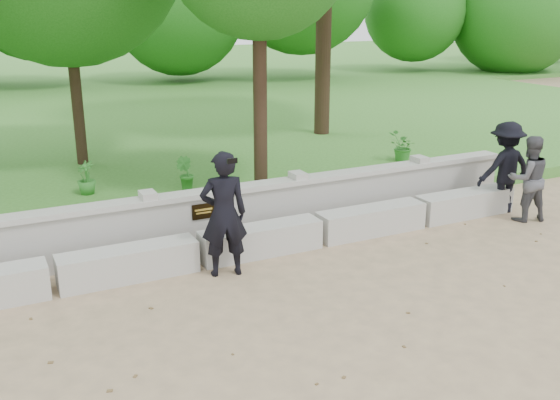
{
  "coord_description": "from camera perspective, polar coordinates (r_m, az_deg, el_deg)",
  "views": [
    {
      "loc": [
        -2.66,
        -6.11,
        3.62
      ],
      "look_at": [
        1.18,
        1.6,
        0.92
      ],
      "focal_mm": 40.0,
      "sensor_mm": 36.0,
      "label": 1
    }
  ],
  "objects": [
    {
      "name": "ground",
      "position": [
        7.58,
        -2.61,
        -11.12
      ],
      "size": [
        80.0,
        80.0,
        0.0
      ],
      "primitive_type": "plane",
      "color": "tan",
      "rests_on": "ground"
    },
    {
      "name": "lawn",
      "position": [
        20.58,
        -18.75,
        6.72
      ],
      "size": [
        40.0,
        22.0,
        0.25
      ],
      "primitive_type": "cube",
      "color": "#386C25",
      "rests_on": "ground"
    },
    {
      "name": "concrete_bench",
      "position": [
        9.09,
        -7.51,
        -4.66
      ],
      "size": [
        11.9,
        0.45,
        0.45
      ],
      "color": "#ABA8A1",
      "rests_on": "ground"
    },
    {
      "name": "parapet_wall",
      "position": [
        9.64,
        -8.94,
        -1.92
      ],
      "size": [
        12.5,
        0.35,
        0.9
      ],
      "color": "#A09E98",
      "rests_on": "ground"
    },
    {
      "name": "man_main",
      "position": [
        8.55,
        -5.16,
        -1.3
      ],
      "size": [
        0.72,
        0.65,
        1.77
      ],
      "color": "black",
      "rests_on": "ground"
    },
    {
      "name": "visitor_left",
      "position": [
        11.59,
        21.73,
        1.83
      ],
      "size": [
        0.86,
        0.75,
        1.5
      ],
      "color": "#47474C",
      "rests_on": "ground"
    },
    {
      "name": "visitor_mid",
      "position": [
        11.9,
        19.88,
        2.81
      ],
      "size": [
        1.12,
        0.7,
        1.66
      ],
      "color": "black",
      "rests_on": "ground"
    },
    {
      "name": "shrub_b",
      "position": [
        11.98,
        -8.67,
        2.43
      ],
      "size": [
        0.43,
        0.44,
        0.62
      ],
      "primitive_type": "imported",
      "rotation": [
        0.0,
        0.0,
        2.25
      ],
      "color": "#2E7527",
      "rests_on": "lawn"
    },
    {
      "name": "shrub_c",
      "position": [
        14.28,
        11.11,
        4.8
      ],
      "size": [
        0.7,
        0.64,
        0.66
      ],
      "primitive_type": "imported",
      "rotation": [
        0.0,
        0.0,
        3.37
      ],
      "color": "#2E7527",
      "rests_on": "lawn"
    },
    {
      "name": "shrub_d",
      "position": [
        12.09,
        -17.31,
        1.96
      ],
      "size": [
        0.43,
        0.45,
        0.63
      ],
      "primitive_type": "imported",
      "rotation": [
        0.0,
        0.0,
        5.12
      ],
      "color": "#2E7527",
      "rests_on": "lawn"
    }
  ]
}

